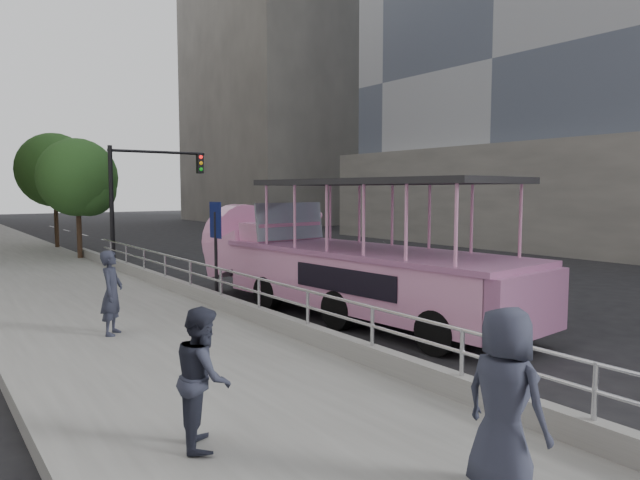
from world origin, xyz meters
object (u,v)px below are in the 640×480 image
at_px(traffic_signal, 140,187).
at_px(street_tree_near, 80,180).
at_px(pedestrian_near, 112,293).
at_px(pedestrian_far, 505,401).
at_px(car, 382,260).
at_px(parking_sign, 216,244).
at_px(duck_boat, 339,265).
at_px(street_tree_far, 57,173).
at_px(pedestrian_mid, 203,376).

bearing_deg(traffic_signal, street_tree_near, 114.98).
relative_size(pedestrian_near, pedestrian_far, 0.94).
relative_size(car, parking_sign, 1.40).
xyz_separation_m(duck_boat, street_tree_far, (-2.94, 21.14, 2.95)).
height_order(pedestrian_near, street_tree_near, street_tree_near).
relative_size(parking_sign, traffic_signal, 0.59).
bearing_deg(pedestrian_far, traffic_signal, -9.54).
bearing_deg(pedestrian_mid, car, -27.35).
distance_m(car, traffic_signal, 10.59).
relative_size(pedestrian_near, parking_sign, 0.59).
relative_size(parking_sign, street_tree_far, 0.47).
bearing_deg(street_tree_far, pedestrian_mid, -97.83).
bearing_deg(street_tree_near, traffic_signal, -65.02).
height_order(pedestrian_mid, parking_sign, parking_sign).
relative_size(car, street_tree_near, 0.75).
distance_m(car, street_tree_far, 19.35).
height_order(traffic_signal, street_tree_near, street_tree_near).
height_order(duck_boat, pedestrian_mid, duck_boat).
relative_size(pedestrian_far, street_tree_near, 0.34).
bearing_deg(traffic_signal, duck_boat, -82.51).
bearing_deg(duck_boat, traffic_signal, 97.49).
xyz_separation_m(street_tree_near, street_tree_far, (0.20, 6.00, 0.49)).
distance_m(pedestrian_mid, street_tree_near, 21.56).
xyz_separation_m(car, pedestrian_mid, (-11.67, -9.82, 0.42)).
distance_m(pedestrian_near, pedestrian_mid, 6.11).
bearing_deg(parking_sign, pedestrian_far, -100.53).
relative_size(duck_boat, parking_sign, 3.67).
bearing_deg(pedestrian_near, traffic_signal, 13.40).
bearing_deg(parking_sign, street_tree_far, 91.00).
xyz_separation_m(parking_sign, street_tree_near, (-0.53, 12.93, 1.93)).
bearing_deg(traffic_signal, pedestrian_near, -111.17).
bearing_deg(parking_sign, car, 12.18).
relative_size(street_tree_near, street_tree_far, 0.89).
xyz_separation_m(duck_boat, parking_sign, (-2.61, 2.21, 0.53)).
xyz_separation_m(pedestrian_far, street_tree_far, (1.71, 29.90, 3.05)).
xyz_separation_m(pedestrian_mid, traffic_signal, (5.12, 17.68, 2.35)).
relative_size(duck_boat, car, 2.63).
relative_size(pedestrian_far, parking_sign, 0.63).
relative_size(pedestrian_mid, street_tree_near, 0.30).
relative_size(pedestrian_near, street_tree_near, 0.32).
distance_m(car, pedestrian_far, 15.90).
xyz_separation_m(car, street_tree_far, (-7.94, 17.28, 3.58)).
bearing_deg(pedestrian_mid, street_tree_far, 14.74).
bearing_deg(street_tree_far, pedestrian_near, -98.37).
relative_size(car, street_tree_far, 0.66).
distance_m(duck_boat, car, 6.35).
distance_m(pedestrian_near, street_tree_far, 21.48).
relative_size(pedestrian_mid, traffic_signal, 0.33).
distance_m(pedestrian_near, pedestrian_far, 8.99).
bearing_deg(street_tree_near, duck_boat, -78.29).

